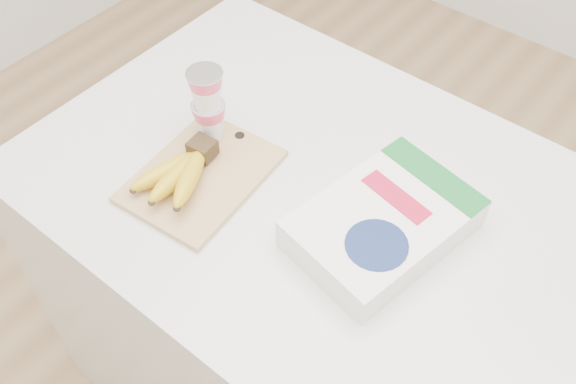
% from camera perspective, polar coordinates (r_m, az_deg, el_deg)
% --- Properties ---
extents(table, '(1.20, 0.80, 0.90)m').
position_cam_1_polar(table, '(1.59, 2.95, -10.74)').
color(table, silver).
rests_on(table, ground).
extents(cutting_board, '(0.24, 0.31, 0.01)m').
position_cam_1_polar(cutting_board, '(1.25, -7.68, 1.42)').
color(cutting_board, tan).
rests_on(cutting_board, table).
extents(bananas, '(0.14, 0.19, 0.06)m').
position_cam_1_polar(bananas, '(1.22, -9.55, 1.78)').
color(bananas, '#382816').
rests_on(bananas, cutting_board).
extents(yogurt_stack, '(0.07, 0.07, 0.16)m').
position_cam_1_polar(yogurt_stack, '(1.26, -7.15, 7.85)').
color(yogurt_stack, white).
rests_on(yogurt_stack, cutting_board).
extents(cereal_box, '(0.27, 0.35, 0.07)m').
position_cam_1_polar(cereal_box, '(1.15, 8.45, -2.79)').
color(cereal_box, white).
rests_on(cereal_box, table).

